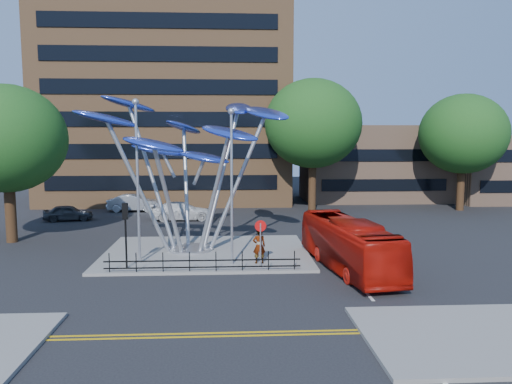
{
  "coord_description": "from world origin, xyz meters",
  "views": [
    {
      "loc": [
        0.36,
        -23.21,
        7.09
      ],
      "look_at": [
        1.84,
        4.0,
        3.93
      ],
      "focal_mm": 35.0,
      "sensor_mm": 36.0,
      "label": 1
    }
  ],
  "objects": [
    {
      "name": "leaf_sculpture",
      "position": [
        -2.07,
        6.68,
        6.87
      ],
      "size": [
        12.72,
        9.54,
        9.51
      ],
      "color": "#9EA0A5",
      "rests_on": "traffic_island"
    },
    {
      "name": "ground",
      "position": [
        0.0,
        0.0,
        0.0
      ],
      "size": [
        120.0,
        120.0,
        0.0
      ],
      "primitive_type": "plane",
      "color": "black",
      "rests_on": "ground"
    },
    {
      "name": "street_lamp_left",
      "position": [
        -4.5,
        3.5,
        5.36
      ],
      "size": [
        0.36,
        0.36,
        8.8
      ],
      "color": "#9EA0A5",
      "rests_on": "traffic_island"
    },
    {
      "name": "parked_car_right",
      "position": [
        -3.55,
        18.0,
        0.75
      ],
      "size": [
        5.25,
        2.38,
        1.49
      ],
      "primitive_type": "imported",
      "rotation": [
        0.0,
        0.0,
        1.63
      ],
      "color": "silver",
      "rests_on": "ground"
    },
    {
      "name": "pedestrian",
      "position": [
        1.96,
        3.1,
        1.1
      ],
      "size": [
        0.73,
        0.52,
        1.9
      ],
      "primitive_type": "imported",
      "rotation": [
        0.0,
        0.0,
        3.24
      ],
      "color": "gray",
      "rests_on": "traffic_island"
    },
    {
      "name": "street_lamp_right",
      "position": [
        0.5,
        3.0,
        5.09
      ],
      "size": [
        0.36,
        0.36,
        8.3
      ],
      "color": "#9EA0A5",
      "rests_on": "traffic_island"
    },
    {
      "name": "tree_right",
      "position": [
        8.0,
        22.0,
        8.04
      ],
      "size": [
        8.8,
        8.8,
        12.11
      ],
      "color": "black",
      "rests_on": "ground"
    },
    {
      "name": "parked_car_mid",
      "position": [
        -8.4,
        22.92,
        0.79
      ],
      "size": [
        4.83,
        1.8,
        1.58
      ],
      "primitive_type": "imported",
      "rotation": [
        0.0,
        0.0,
        1.54
      ],
      "color": "#B4B8BC",
      "rests_on": "ground"
    },
    {
      "name": "double_yellow_far",
      "position": [
        0.0,
        -6.3,
        0.01
      ],
      "size": [
        40.0,
        0.12,
        0.01
      ],
      "primitive_type": "cube",
      "color": "gold",
      "rests_on": "ground"
    },
    {
      "name": "traffic_light_island",
      "position": [
        -5.0,
        2.5,
        2.61
      ],
      "size": [
        0.28,
        0.18,
        3.42
      ],
      "color": "black",
      "rests_on": "traffic_island"
    },
    {
      "name": "parked_car_left",
      "position": [
        -12.9,
        18.16,
        0.66
      ],
      "size": [
        4.08,
        2.2,
        1.32
      ],
      "primitive_type": "imported",
      "rotation": [
        0.0,
        0.0,
        1.74
      ],
      "color": "#3B3D42",
      "rests_on": "ground"
    },
    {
      "name": "double_yellow_near",
      "position": [
        0.0,
        -6.0,
        0.01
      ],
      "size": [
        40.0,
        0.12,
        0.01
      ],
      "primitive_type": "cube",
      "color": "gold",
      "rests_on": "ground"
    },
    {
      "name": "no_entry_sign_island",
      "position": [
        2.0,
        2.52,
        1.82
      ],
      "size": [
        0.6,
        0.1,
        2.45
      ],
      "color": "#9EA0A5",
      "rests_on": "traffic_island"
    },
    {
      "name": "tree_left",
      "position": [
        -14.0,
        10.0,
        6.79
      ],
      "size": [
        7.6,
        7.6,
        10.32
      ],
      "color": "black",
      "rests_on": "ground"
    },
    {
      "name": "low_building_near",
      "position": [
        16.0,
        30.0,
        4.0
      ],
      "size": [
        15.0,
        8.0,
        8.0
      ],
      "primitive_type": "cube",
      "color": "tan",
      "rests_on": "ground"
    },
    {
      "name": "tree_far",
      "position": [
        22.0,
        22.0,
        7.11
      ],
      "size": [
        8.0,
        8.0,
        10.81
      ],
      "color": "black",
      "rests_on": "ground"
    },
    {
      "name": "pedestrian_railing_front",
      "position": [
        -1.0,
        1.7,
        0.55
      ],
      "size": [
        10.0,
        0.06,
        1.0
      ],
      "color": "black",
      "rests_on": "traffic_island"
    },
    {
      "name": "traffic_island",
      "position": [
        -1.0,
        6.0,
        0.07
      ],
      "size": [
        12.0,
        9.0,
        0.15
      ],
      "primitive_type": "cube",
      "color": "slate",
      "rests_on": "ground"
    },
    {
      "name": "red_bus",
      "position": [
        6.6,
        2.16,
        1.34
      ],
      "size": [
        3.59,
        9.82,
        2.67
      ],
      "primitive_type": "imported",
      "rotation": [
        0.0,
        0.0,
        0.14
      ],
      "color": "#A81007",
      "rests_on": "ground"
    },
    {
      "name": "brick_tower",
      "position": [
        -6.0,
        32.0,
        15.0
      ],
      "size": [
        25.0,
        15.0,
        30.0
      ],
      "primitive_type": "cube",
      "color": "olive",
      "rests_on": "ground"
    },
    {
      "name": "low_building_far",
      "position": [
        30.0,
        28.0,
        3.5
      ],
      "size": [
        12.0,
        8.0,
        7.0
      ],
      "primitive_type": "cube",
      "color": "tan",
      "rests_on": "ground"
    }
  ]
}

